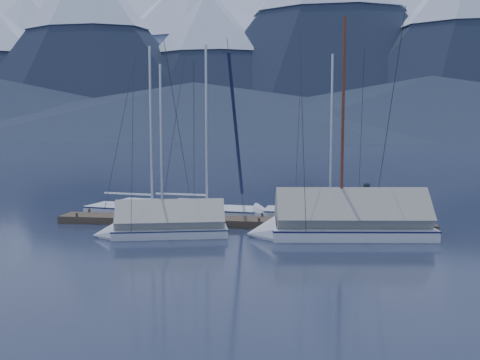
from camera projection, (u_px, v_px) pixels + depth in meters
The scene contains 10 objects.
ground at pixel (233, 234), 22.45m from camera, with size 1000.00×1000.00×0.00m, color black.
mountain_range at pixel (319, 59), 380.82m from camera, with size 877.00×584.00×150.50m.
dock at pixel (240, 223), 24.41m from camera, with size 18.00×1.50×0.54m.
mooring_posts at pixel (230, 218), 24.46m from camera, with size 15.12×1.52×0.35m.
sailboat_open_left at pixel (161, 212), 27.22m from camera, with size 7.70×3.46×9.86m.
sailboat_open_mid at pixel (216, 213), 27.06m from camera, with size 7.66×3.21×9.90m.
sailboat_open_right at pixel (339, 216), 26.29m from camera, with size 7.07×3.01×9.25m.
sailboat_covered_near at pixel (337, 225), 21.74m from camera, with size 8.14×3.67×10.24m.
sailboat_covered_far at pixel (160, 227), 21.90m from camera, with size 5.99×3.11×8.05m.
person at pixel (368, 202), 23.67m from camera, with size 0.65×0.42×1.77m, color black.
Camera 1 is at (3.59, -21.82, 4.52)m, focal length 38.00 mm.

